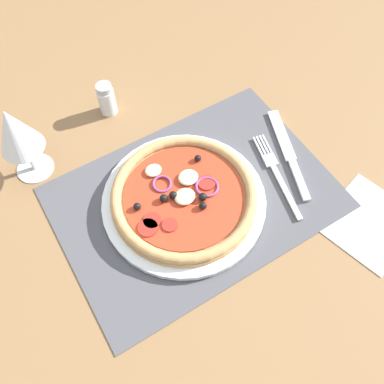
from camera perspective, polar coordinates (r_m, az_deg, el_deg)
The scene contains 9 objects.
ground_plane at distance 71.97cm, azimuth 0.46°, elevation -1.28°, with size 190.00×140.00×2.40cm, color olive.
placemat at distance 70.75cm, azimuth 0.46°, elevation -0.72°, with size 45.44×31.80×0.40cm, color #4C4C51.
plate at distance 69.48cm, azimuth -1.05°, elevation -1.31°, with size 27.11×27.11×1.11cm, color white.
pizza at distance 68.07cm, azimuth -1.10°, elevation -0.61°, with size 23.94×23.94×2.67cm.
fork at distance 74.52cm, azimuth 11.25°, elevation 2.84°, with size 5.72×17.85×0.44cm.
knife at distance 77.31cm, azimuth 12.93°, elevation 5.30°, with size 8.49×19.33×0.62cm.
wine_glass at distance 71.44cm, azimuth -22.94°, elevation 7.57°, with size 7.20×7.20×14.90cm.
napkin at distance 74.39cm, azimuth 22.92°, elevation -3.76°, with size 13.98×12.58×0.36cm, color white.
pepper_shaker at distance 81.55cm, azimuth -11.52°, elevation 12.24°, with size 3.20×3.20×6.70cm.
Camera 1 is at (-19.08, -30.10, 61.32)cm, focal length 39.29 mm.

